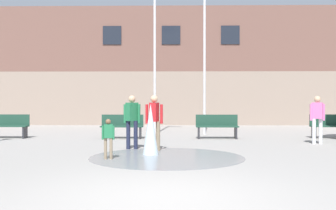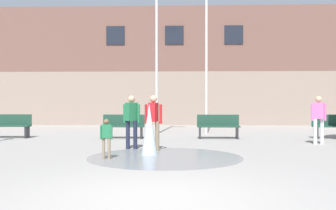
{
  "view_description": "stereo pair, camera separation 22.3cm",
  "coord_description": "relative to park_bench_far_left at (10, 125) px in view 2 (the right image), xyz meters",
  "views": [
    {
      "loc": [
        0.22,
        -5.76,
        1.41
      ],
      "look_at": [
        0.01,
        6.68,
        1.3
      ],
      "focal_mm": 42.0,
      "sensor_mm": 36.0,
      "label": 1
    },
    {
      "loc": [
        0.44,
        -5.75,
        1.41
      ],
      "look_at": [
        0.01,
        6.68,
        1.3
      ],
      "focal_mm": 42.0,
      "sensor_mm": 36.0,
      "label": 2
    }
  ],
  "objects": [
    {
      "name": "ground_plane",
      "position": [
        6.22,
        -9.24,
        -0.48
      ],
      "size": [
        100.0,
        100.0,
        0.0
      ],
      "primitive_type": "plane",
      "color": "gray"
    },
    {
      "name": "library_building",
      "position": [
        6.22,
        11.29,
        3.07
      ],
      "size": [
        36.0,
        6.05,
        7.1
      ],
      "color": "gray",
      "rests_on": "ground"
    },
    {
      "name": "splash_fountain",
      "position": [
        5.96,
        -4.78,
        -0.04
      ],
      "size": [
        3.92,
        3.92,
        1.35
      ],
      "color": "gray",
      "rests_on": "ground"
    },
    {
      "name": "park_bench_far_left",
      "position": [
        0.0,
        0.0,
        0.0
      ],
      "size": [
        1.6,
        0.44,
        0.91
      ],
      "color": "#28282D",
      "rests_on": "ground"
    },
    {
      "name": "park_bench_left_of_flagpoles",
      "position": [
        4.44,
        -0.11,
        0.0
      ],
      "size": [
        1.6,
        0.44,
        0.91
      ],
      "color": "#28282D",
      "rests_on": "ground"
    },
    {
      "name": "park_bench_near_trashcan",
      "position": [
        8.05,
        -0.07,
        0.0
      ],
      "size": [
        1.6,
        0.44,
        0.91
      ],
      "color": "#28282D",
      "rests_on": "ground"
    },
    {
      "name": "park_bench_far_right",
      "position": [
        12.47,
        0.17,
        0.0
      ],
      "size": [
        1.6,
        0.44,
        0.91
      ],
      "color": "#28282D",
      "rests_on": "ground"
    },
    {
      "name": "adult_in_red",
      "position": [
        5.86,
        -3.81,
        0.45
      ],
      "size": [
        0.5,
        0.38,
        1.59
      ],
      "rotation": [
        0.0,
        0.0,
        1.32
      ],
      "color": "#89755B",
      "rests_on": "ground"
    },
    {
      "name": "teen_by_trashcan",
      "position": [
        5.18,
        -3.39,
        0.45
      ],
      "size": [
        0.5,
        0.38,
        1.59
      ],
      "rotation": [
        0.0,
        0.0,
        0.81
      ],
      "color": "#1E233D",
      "rests_on": "ground"
    },
    {
      "name": "adult_near_bench",
      "position": [
        11.19,
        -1.88,
        0.45
      ],
      "size": [
        0.5,
        0.34,
        1.59
      ],
      "rotation": [
        0.0,
        0.0,
        2.65
      ],
      "color": "silver",
      "rests_on": "ground"
    },
    {
      "name": "child_with_pink_shirt",
      "position": [
        4.82,
        -5.47,
        0.1
      ],
      "size": [
        0.31,
        0.17,
        0.99
      ],
      "rotation": [
        0.0,
        0.0,
        -2.89
      ],
      "color": "#89755B",
      "rests_on": "ground"
    },
    {
      "name": "flagpole_left",
      "position": [
        5.61,
        1.97,
        3.51
      ],
      "size": [
        0.8,
        0.1,
        7.5
      ],
      "color": "silver",
      "rests_on": "ground"
    },
    {
      "name": "flagpole_right",
      "position": [
        7.76,
        1.97,
        3.46
      ],
      "size": [
        0.8,
        0.1,
        7.39
      ],
      "color": "silver",
      "rests_on": "ground"
    }
  ]
}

